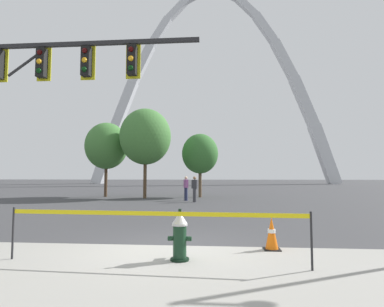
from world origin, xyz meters
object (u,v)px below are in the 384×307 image
at_px(monument_arch, 212,95).
at_px(pedestrian_standing_center, 186,188).
at_px(fire_hydrant, 180,236).
at_px(traffic_signal_gantry, 28,84).
at_px(traffic_cone_by_hydrant, 272,233).
at_px(pedestrian_walking_left, 195,189).

bearing_deg(monument_arch, pedestrian_standing_center, -91.34).
relative_size(fire_hydrant, traffic_signal_gantry, 0.13).
distance_m(traffic_signal_gantry, monument_arch, 55.44).
distance_m(traffic_cone_by_hydrant, traffic_signal_gantry, 8.19).
height_order(fire_hydrant, traffic_signal_gantry, traffic_signal_gantry).
bearing_deg(traffic_signal_gantry, pedestrian_standing_center, 72.62).
xyz_separation_m(traffic_cone_by_hydrant, monument_arch, (-2.29, 55.22, 17.77)).
relative_size(traffic_signal_gantry, monument_arch, 0.16).
height_order(traffic_signal_gantry, monument_arch, monument_arch).
height_order(fire_hydrant, pedestrian_standing_center, pedestrian_standing_center).
xyz_separation_m(traffic_cone_by_hydrant, pedestrian_walking_left, (-2.62, 12.19, 0.46)).
distance_m(monument_arch, pedestrian_standing_center, 45.34).
relative_size(traffic_signal_gantry, pedestrian_standing_center, 4.92).
bearing_deg(pedestrian_standing_center, traffic_signal_gantry, -107.38).
height_order(fire_hydrant, pedestrian_walking_left, pedestrian_walking_left).
xyz_separation_m(fire_hydrant, pedestrian_walking_left, (-0.70, 13.22, 0.35)).
distance_m(traffic_cone_by_hydrant, pedestrian_standing_center, 13.73).
bearing_deg(fire_hydrant, monument_arch, 90.38).
xyz_separation_m(fire_hydrant, traffic_cone_by_hydrant, (1.92, 1.03, -0.11)).
bearing_deg(traffic_signal_gantry, monument_arch, 85.07).
relative_size(traffic_cone_by_hydrant, pedestrian_standing_center, 0.46).
relative_size(fire_hydrant, monument_arch, 0.02).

